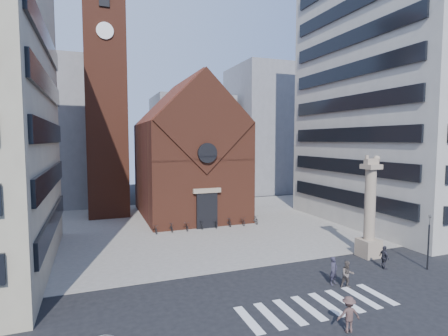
{
  "coord_description": "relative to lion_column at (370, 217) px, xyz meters",
  "views": [
    {
      "loc": [
        -11.83,
        -19.88,
        9.93
      ],
      "look_at": [
        -1.3,
        8.0,
        7.53
      ],
      "focal_mm": 28.0,
      "sensor_mm": 36.0,
      "label": 1
    }
  ],
  "objects": [
    {
      "name": "building_right",
      "position": [
        13.99,
        9.0,
        12.54
      ],
      "size": [
        18.0,
        22.0,
        32.0
      ],
      "primitive_type": "cube",
      "color": "#B4AEA3",
      "rests_on": "ground"
    },
    {
      "name": "scooter_1",
      "position": [
        -14.16,
        13.88,
        -2.87
      ],
      "size": [
        0.62,
        1.8,
        1.07
      ],
      "primitive_type": "imported",
      "rotation": [
        0.0,
        0.0,
        0.07
      ],
      "color": "black",
      "rests_on": "piazza"
    },
    {
      "name": "scooter_4",
      "position": [
        -9.14,
        13.88,
        -2.93
      ],
      "size": [
        0.76,
        1.87,
        0.96
      ],
      "primitive_type": "imported",
      "rotation": [
        0.0,
        0.0,
        0.07
      ],
      "color": "black",
      "rests_on": "piazza"
    },
    {
      "name": "campanile",
      "position": [
        -20.01,
        25.0,
        12.28
      ],
      "size": [
        5.5,
        5.5,
        31.2
      ],
      "color": "brown",
      "rests_on": "ground"
    },
    {
      "name": "lion_column",
      "position": [
        0.0,
        0.0,
        0.0
      ],
      "size": [
        1.63,
        1.6,
        8.68
      ],
      "color": "gray",
      "rests_on": "ground"
    },
    {
      "name": "pedestrian_1",
      "position": [
        -6.03,
        -4.51,
        -2.54
      ],
      "size": [
        1.06,
        0.93,
        1.84
      ],
      "primitive_type": "imported",
      "rotation": [
        0.0,
        0.0,
        -0.31
      ],
      "color": "#534942",
      "rests_on": "ground"
    },
    {
      "name": "bg_block_left",
      "position": [
        -30.01,
        37.0,
        7.54
      ],
      "size": [
        16.0,
        14.0,
        22.0
      ],
      "primitive_type": "cube",
      "color": "gray",
      "rests_on": "ground"
    },
    {
      "name": "pedestrian_2",
      "position": [
        -1.01,
        -2.71,
        -2.56
      ],
      "size": [
        0.6,
        1.11,
        1.8
      ],
      "primitive_type": "imported",
      "rotation": [
        0.0,
        0.0,
        1.41
      ],
      "color": "#2A2932",
      "rests_on": "ground"
    },
    {
      "name": "zebra_crossing",
      "position": [
        -9.46,
        -6.0,
        -3.45
      ],
      "size": [
        10.2,
        3.2,
        0.01
      ],
      "primitive_type": null,
      "color": "white",
      "rests_on": "ground"
    },
    {
      "name": "bg_block_right",
      "position": [
        11.99,
        39.0,
        8.54
      ],
      "size": [
        16.0,
        14.0,
        24.0
      ],
      "primitive_type": "cube",
      "color": "gray",
      "rests_on": "ground"
    },
    {
      "name": "bg_block_mid",
      "position": [
        -4.01,
        42.0,
        5.54
      ],
      "size": [
        14.0,
        12.0,
        18.0
      ],
      "primitive_type": "cube",
      "color": "gray",
      "rests_on": "ground"
    },
    {
      "name": "scooter_5",
      "position": [
        -7.47,
        13.88,
        -2.87
      ],
      "size": [
        0.62,
        1.8,
        1.07
      ],
      "primitive_type": "imported",
      "rotation": [
        0.0,
        0.0,
        0.07
      ],
      "color": "black",
      "rests_on": "piazza"
    },
    {
      "name": "scooter_3",
      "position": [
        -10.81,
        13.88,
        -2.87
      ],
      "size": [
        0.62,
        1.8,
        1.07
      ],
      "primitive_type": "imported",
      "rotation": [
        0.0,
        0.0,
        0.07
      ],
      "color": "black",
      "rests_on": "piazza"
    },
    {
      "name": "church",
      "position": [
        -10.01,
        22.04,
        4.53
      ],
      "size": [
        12.0,
        16.65,
        18.0
      ],
      "color": "brown",
      "rests_on": "ground"
    },
    {
      "name": "piazza",
      "position": [
        -10.01,
        16.0,
        -3.43
      ],
      "size": [
        46.0,
        30.0,
        0.05
      ],
      "primitive_type": "cube",
      "color": "#9B948D",
      "rests_on": "ground"
    },
    {
      "name": "ground",
      "position": [
        -10.01,
        -3.0,
        -3.46
      ],
      "size": [
        120.0,
        120.0,
        0.0
      ],
      "primitive_type": "plane",
      "color": "black",
      "rests_on": "ground"
    },
    {
      "name": "scooter_6",
      "position": [
        -5.79,
        13.88,
        -2.93
      ],
      "size": [
        0.76,
        1.87,
        0.96
      ],
      "primitive_type": "imported",
      "rotation": [
        0.0,
        0.0,
        0.07
      ],
      "color": "black",
      "rests_on": "piazza"
    },
    {
      "name": "pedestrian_3",
      "position": [
        -9.68,
        -8.92,
        -2.52
      ],
      "size": [
        1.34,
        0.96,
        1.88
      ],
      "primitive_type": "imported",
      "rotation": [
        0.0,
        0.0,
        2.91
      ],
      "color": "#4E3734",
      "rests_on": "ground"
    },
    {
      "name": "scooter_2",
      "position": [
        -12.49,
        13.88,
        -2.93
      ],
      "size": [
        0.76,
        1.87,
        0.96
      ],
      "primitive_type": "imported",
      "rotation": [
        0.0,
        0.0,
        0.07
      ],
      "color": "black",
      "rests_on": "piazza"
    },
    {
      "name": "scooter_0",
      "position": [
        -15.83,
        13.88,
        -2.93
      ],
      "size": [
        0.76,
        1.87,
        0.96
      ],
      "primitive_type": "imported",
      "rotation": [
        0.0,
        0.0,
        0.07
      ],
      "color": "black",
      "rests_on": "piazza"
    },
    {
      "name": "pedestrian_0",
      "position": [
        -6.54,
        -3.72,
        -2.49
      ],
      "size": [
        0.83,
        0.69,
        1.94
      ],
      "primitive_type": "imported",
      "rotation": [
        0.0,
        0.0,
        0.38
      ],
      "color": "#2B2838",
      "rests_on": "ground"
    },
    {
      "name": "scooter_7",
      "position": [
        -4.12,
        13.88,
        -2.87
      ],
      "size": [
        0.62,
        1.8,
        1.07
      ],
      "primitive_type": "imported",
      "rotation": [
        0.0,
        0.0,
        0.07
      ],
      "color": "black",
      "rests_on": "piazza"
    },
    {
      "name": "traffic_light",
      "position": [
        1.99,
        -4.0,
        -1.17
      ],
      "size": [
        0.13,
        0.16,
        4.3
      ],
      "color": "black",
      "rests_on": "ground"
    }
  ]
}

